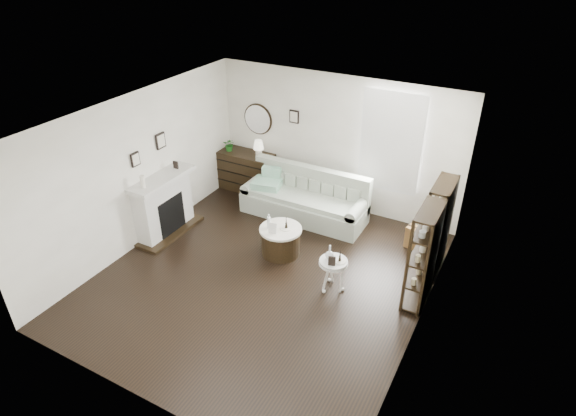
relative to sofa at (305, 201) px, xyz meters
The scene contains 18 objects.
room 1.76m from the sofa, 31.11° to the left, with size 5.50×5.50×5.50m.
fireplace 2.69m from the sofa, 138.59° to the right, with size 0.50×1.40×1.84m.
shelf_unit_far 2.73m from the sofa, 11.29° to the right, with size 0.30×0.80×1.60m.
shelf_unit_near 3.03m from the sofa, 28.44° to the right, with size 0.30×0.80×1.60m.
sofa is the anchor object (origin of this frame).
quilt 0.85m from the sofa, behind, with size 0.55×0.45×0.14m, color #227F65.
suitcase 2.38m from the sofa, ahead, with size 0.62×0.21×0.41m, color brown.
dresser 1.71m from the sofa, 166.69° to the left, with size 1.28×0.55×0.85m.
table_lamp 1.53m from the sofa, 163.03° to the left, with size 0.22×0.22×0.35m, color beige, non-canonical shape.
potted_plant 2.12m from the sofa, behind, with size 0.25×0.22×0.28m, color #1F621C.
drum_table 1.38m from the sofa, 81.50° to the right, with size 0.74×0.74×0.51m.
pedestal_table 2.30m from the sofa, 52.63° to the right, with size 0.45×0.45×0.55m.
eiffel_drum 1.38m from the sofa, 77.72° to the right, with size 0.12×0.12×0.20m, color black, non-canonical shape.
bottle_drum 1.48m from the sofa, 89.22° to the right, with size 0.06×0.06×0.27m, color silver.
card_frame_drum 1.58m from the sofa, 84.37° to the right, with size 0.14×0.01×0.19m, color silver.
eiffel_ped 2.35m from the sofa, 50.46° to the right, with size 0.11×0.11×0.18m, color black, non-canonical shape.
flask_ped 2.26m from the sofa, 53.93° to the right, with size 0.13×0.13×0.24m, color silver, non-canonical shape.
card_frame_ped 2.42m from the sofa, 53.97° to the right, with size 0.11×0.01×0.15m, color black.
Camera 1 is at (3.31, -5.34, 4.98)m, focal length 30.00 mm.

